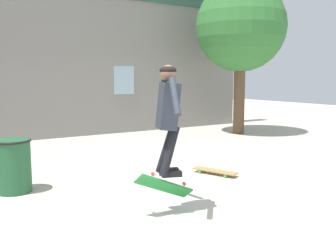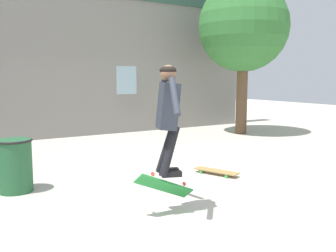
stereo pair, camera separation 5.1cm
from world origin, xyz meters
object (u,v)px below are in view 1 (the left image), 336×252
Objects in this scene: trash_bin at (14,165)px; skateboard_resting at (215,171)px; tree_right at (241,27)px; skateboard_flipping at (164,186)px; skater at (168,111)px.

trash_bin is 0.95× the size of skateboard_resting.
skateboard_flipping is (-5.80, -4.91, -2.98)m from tree_right.
skater is 2.56m from skateboard_resting.
tree_right is 8.16m from skateboard_flipping.
trash_bin is (-7.31, -2.83, -2.92)m from tree_right.
tree_right is 7.81m from skater.
tree_right is 5.86× the size of skateboard_flipping.
tree_right is 6.30m from skateboard_resting.
tree_right is 5.71× the size of trash_bin.
tree_right is at bearing 42.10° from skateboard_flipping.
skateboard_resting is at bearing -13.79° from trash_bin.
skater is 1.00m from skateboard_flipping.
skateboard_flipping is 0.92× the size of skateboard_resting.
skater is at bearing 6.67° from skateboard_flipping.
skater is at bearing -139.44° from tree_right.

